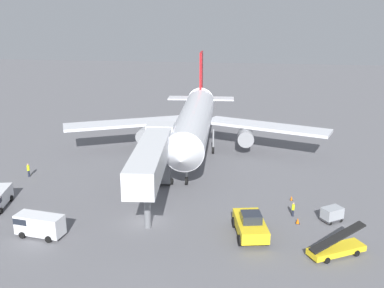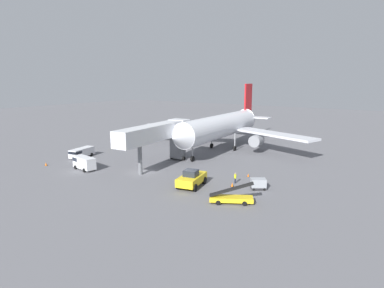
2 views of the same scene
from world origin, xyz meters
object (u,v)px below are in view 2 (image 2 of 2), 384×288
object	(u,v)px
pushback_tug	(192,179)
ground_crew_worker_foreground	(235,178)
jet_bridge	(159,134)
belt_loader_truck	(231,198)
baggage_cart_rear_left	(258,183)
airplane_at_gate	(222,126)
service_van_mid_left	(84,162)
safety_cone_alpha	(232,185)
service_van_near_right	(81,152)
ground_crew_worker_midground	(114,144)
safety_cone_charlie	(46,164)
safety_cone_bravo	(248,175)

from	to	relation	value
pushback_tug	ground_crew_worker_foreground	size ratio (longest dim) A/B	3.79
jet_bridge	belt_loader_truck	distance (m)	21.47
baggage_cart_rear_left	ground_crew_worker_foreground	world-z (taller)	ground_crew_worker_foreground
airplane_at_gate	baggage_cart_rear_left	size ratio (longest dim) A/B	16.56
service_van_mid_left	baggage_cart_rear_left	world-z (taller)	service_van_mid_left
service_van_mid_left	safety_cone_alpha	distance (m)	26.59
belt_loader_truck	baggage_cart_rear_left	size ratio (longest dim) A/B	2.23
pushback_tug	safety_cone_alpha	world-z (taller)	pushback_tug
service_van_near_right	service_van_mid_left	xyz separation A→B (m)	(7.86, -5.40, 0.18)
ground_crew_worker_midground	baggage_cart_rear_left	bearing A→B (deg)	-11.43
belt_loader_truck	baggage_cart_rear_left	xyz separation A→B (m)	(0.67, 6.98, 0.13)
safety_cone_alpha	safety_cone_charlie	bearing A→B (deg)	-165.59
pushback_tug	ground_crew_worker_foreground	distance (m)	6.82
jet_bridge	safety_cone_charlie	bearing A→B (deg)	-147.58
service_van_near_right	ground_crew_worker_foreground	bearing A→B (deg)	4.55
service_van_near_right	pushback_tug	bearing A→B (deg)	-4.80
service_van_near_right	safety_cone_alpha	size ratio (longest dim) A/B	9.21
belt_loader_truck	safety_cone_bravo	xyz separation A→B (m)	(-3.18, 11.92, -0.47)
service_van_near_right	service_van_mid_left	distance (m)	9.54
ground_crew_worker_midground	safety_cone_charlie	world-z (taller)	ground_crew_worker_midground
airplane_at_gate	belt_loader_truck	world-z (taller)	airplane_at_gate
pushback_tug	safety_cone_bravo	size ratio (longest dim) A/B	11.47
airplane_at_gate	baggage_cart_rear_left	xyz separation A→B (m)	(17.65, -20.70, -4.51)
ground_crew_worker_foreground	pushback_tug	bearing A→B (deg)	-132.05
airplane_at_gate	ground_crew_worker_midground	world-z (taller)	airplane_at_gate
pushback_tug	safety_cone_charlie	world-z (taller)	pushback_tug
service_van_near_right	safety_cone_alpha	distance (m)	33.69
baggage_cart_rear_left	airplane_at_gate	bearing A→B (deg)	130.46
service_van_near_right	safety_cone_bravo	distance (m)	34.17
airplane_at_gate	ground_crew_worker_midground	distance (m)	24.96
belt_loader_truck	service_van_mid_left	xyz separation A→B (m)	(-28.76, -0.44, 0.56)
pushback_tug	safety_cone_alpha	xyz separation A→B (m)	(4.95, 3.38, -0.90)
belt_loader_truck	ground_crew_worker_midground	distance (m)	40.67
belt_loader_truck	safety_cone_alpha	world-z (taller)	belt_loader_truck
ground_crew_worker_foreground	jet_bridge	bearing A→B (deg)	176.72
belt_loader_truck	ground_crew_worker_foreground	distance (m)	8.32
service_van_near_right	ground_crew_worker_midground	xyz separation A→B (m)	(-1.27, 9.81, -0.12)
pushback_tug	service_van_near_right	size ratio (longest dim) A/B	1.05
jet_bridge	safety_cone_charlie	world-z (taller)	jet_bridge
service_van_mid_left	ground_crew_worker_midground	world-z (taller)	service_van_mid_left
belt_loader_truck	service_van_mid_left	size ratio (longest dim) A/B	1.13
airplane_at_gate	jet_bridge	bearing A→B (deg)	-96.00
belt_loader_truck	safety_cone_bravo	bearing A→B (deg)	104.93
ground_crew_worker_midground	safety_cone_bravo	bearing A→B (deg)	-4.70
jet_bridge	belt_loader_truck	xyz separation A→B (m)	(19.00, -8.51, -5.27)
service_van_near_right	ground_crew_worker_midground	world-z (taller)	service_van_near_right
ground_crew_worker_foreground	ground_crew_worker_midground	bearing A→B (deg)	168.29
service_van_near_right	ground_crew_worker_foreground	world-z (taller)	service_van_near_right
airplane_at_gate	safety_cone_charlie	bearing A→B (deg)	-122.96
pushback_tug	service_van_mid_left	bearing A→B (deg)	-171.84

